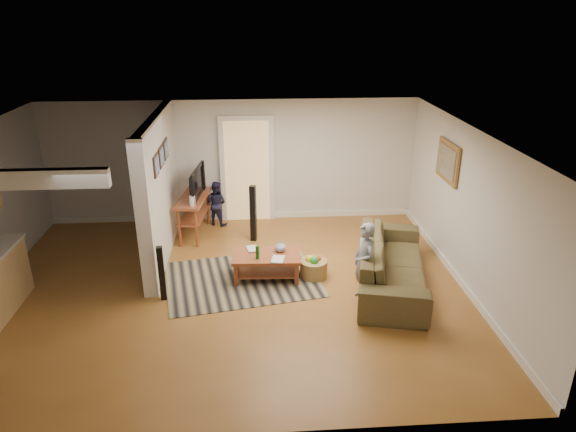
% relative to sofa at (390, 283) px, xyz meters
% --- Properties ---
extents(ground, '(7.50, 7.50, 0.00)m').
position_rel_sofa_xyz_m(ground, '(-2.60, -0.02, 0.00)').
color(ground, brown).
rests_on(ground, ground).
extents(room_shell, '(7.54, 6.02, 2.52)m').
position_rel_sofa_xyz_m(room_shell, '(-3.67, 0.41, 1.46)').
color(room_shell, silver).
rests_on(room_shell, ground).
extents(area_rug, '(2.73, 2.20, 0.01)m').
position_rel_sofa_xyz_m(area_rug, '(-2.40, 0.31, 0.01)').
color(area_rug, black).
rests_on(area_rug, ground).
extents(sofa, '(1.56, 2.75, 0.76)m').
position_rel_sofa_xyz_m(sofa, '(0.00, 0.00, 0.00)').
color(sofa, '#4E4127').
rests_on(sofa, ground).
extents(coffee_table, '(1.13, 0.70, 0.65)m').
position_rel_sofa_xyz_m(coffee_table, '(-1.98, 0.34, 0.34)').
color(coffee_table, brown).
rests_on(coffee_table, ground).
extents(tv_console, '(0.62, 1.31, 1.08)m').
position_rel_sofa_xyz_m(tv_console, '(-3.34, 2.17, 0.72)').
color(tv_console, brown).
rests_on(tv_console, ground).
extents(speaker_left, '(0.10, 0.10, 0.89)m').
position_rel_sofa_xyz_m(speaker_left, '(-3.60, -0.22, 0.44)').
color(speaker_left, black).
rests_on(speaker_left, ground).
extents(speaker_right, '(0.13, 0.13, 1.10)m').
position_rel_sofa_xyz_m(speaker_right, '(-2.20, 1.84, 0.55)').
color(speaker_right, black).
rests_on(speaker_right, ground).
extents(toy_basket, '(0.45, 0.45, 0.40)m').
position_rel_sofa_xyz_m(toy_basket, '(-1.22, 0.32, 0.17)').
color(toy_basket, olive).
rests_on(toy_basket, ground).
extents(child, '(0.40, 0.51, 1.25)m').
position_rel_sofa_xyz_m(child, '(-0.55, -0.42, 0.00)').
color(child, gray).
rests_on(child, ground).
extents(toddler, '(0.56, 0.52, 0.93)m').
position_rel_sofa_xyz_m(toddler, '(-2.95, 2.68, 0.00)').
color(toddler, '#1E1F3F').
rests_on(toddler, ground).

